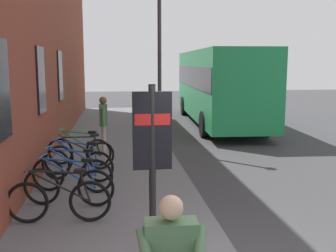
% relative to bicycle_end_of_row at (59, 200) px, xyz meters
% --- Properties ---
extents(ground, '(60.00, 60.00, 0.00)m').
position_rel_bicycle_end_of_row_xyz_m(ground, '(3.88, -3.67, -0.51)').
color(ground, '#38383A').
extents(sidewalk_pavement, '(24.00, 3.50, 0.12)m').
position_rel_bicycle_end_of_row_xyz_m(sidewalk_pavement, '(5.88, -0.92, -0.45)').
color(sidewalk_pavement, slate).
rests_on(sidewalk_pavement, ground).
extents(bicycle_end_of_row, '(0.48, 1.77, 0.97)m').
position_rel_bicycle_end_of_row_xyz_m(bicycle_end_of_row, '(0.00, 0.00, 0.00)').
color(bicycle_end_of_row, black).
rests_on(bicycle_end_of_row, sidewalk_pavement).
extents(bicycle_by_door, '(0.55, 1.74, 0.97)m').
position_rel_bicycle_end_of_row_xyz_m(bicycle_by_door, '(0.81, -0.07, -0.00)').
color(bicycle_by_door, black).
rests_on(bicycle_by_door, sidewalk_pavement).
extents(bicycle_beside_lamp, '(0.59, 1.73, 0.97)m').
position_rel_bicycle_end_of_row_xyz_m(bicycle_beside_lamp, '(1.66, -0.05, -0.00)').
color(bicycle_beside_lamp, black).
rests_on(bicycle_beside_lamp, sidewalk_pavement).
extents(bicycle_far_end, '(0.69, 1.70, 0.97)m').
position_rel_bicycle_end_of_row_xyz_m(bicycle_far_end, '(2.47, -0.08, -0.00)').
color(bicycle_far_end, black).
rests_on(bicycle_far_end, sidewalk_pavement).
extents(bicycle_leaning_wall, '(0.70, 1.69, 0.97)m').
position_rel_bicycle_end_of_row_xyz_m(bicycle_leaning_wall, '(3.26, -0.09, -0.00)').
color(bicycle_leaning_wall, black).
rests_on(bicycle_leaning_wall, sidewalk_pavement).
extents(bicycle_nearest_sign, '(0.63, 1.72, 0.97)m').
position_rel_bicycle_end_of_row_xyz_m(bicycle_nearest_sign, '(3.94, -0.01, -0.00)').
color(bicycle_nearest_sign, black).
rests_on(bicycle_nearest_sign, sidewalk_pavement).
extents(transit_info_sign, '(0.10, 0.55, 2.40)m').
position_rel_bicycle_end_of_row_xyz_m(transit_info_sign, '(-1.19, -1.48, 1.21)').
color(transit_info_sign, black).
rests_on(transit_info_sign, sidewalk_pavement).
extents(city_bus, '(10.62, 3.08, 3.35)m').
position_rel_bicycle_end_of_row_xyz_m(city_bus, '(11.46, -5.67, 1.41)').
color(city_bus, '#1E8C4C').
rests_on(city_bus, ground).
extents(pedestrian_by_facade, '(0.64, 0.25, 1.70)m').
position_rel_bicycle_end_of_row_xyz_m(pedestrian_by_facade, '(5.43, -0.61, 0.65)').
color(pedestrian_by_facade, '#B2A599').
rests_on(pedestrian_by_facade, sidewalk_pavement).
extents(street_lamp, '(0.28, 0.28, 5.47)m').
position_rel_bicycle_end_of_row_xyz_m(street_lamp, '(6.05, -2.37, 2.83)').
color(street_lamp, '#333338').
rests_on(street_lamp, sidewalk_pavement).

